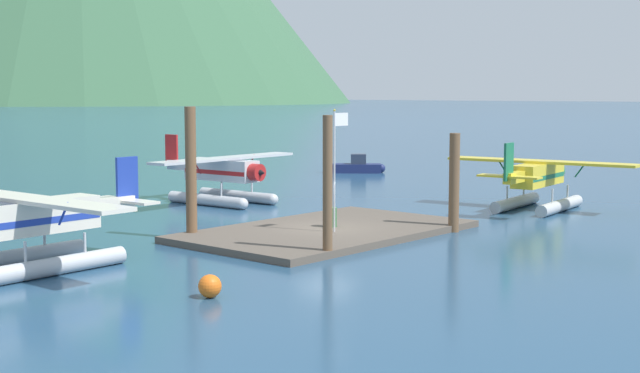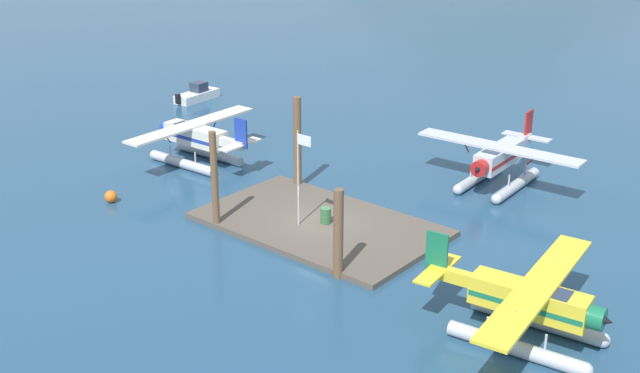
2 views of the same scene
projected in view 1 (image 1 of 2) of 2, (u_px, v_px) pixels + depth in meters
ground_plane at (326, 235)px, 39.25m from camera, size 1200.00×1200.00×0.00m
dock_platform at (326, 231)px, 39.23m from camera, size 13.09×7.83×0.30m
piling_near_left at (328, 187)px, 33.41m from camera, size 0.38×0.38×5.49m
piling_near_right at (454, 183)px, 39.80m from camera, size 0.48×0.48×4.51m
piling_far_left at (191, 173)px, 37.75m from camera, size 0.48×0.48×5.74m
flagpole at (336, 155)px, 37.85m from camera, size 0.95×0.10×5.33m
fuel_drum at (330, 217)px, 39.52m from camera, size 0.62×0.62×0.88m
mooring_buoy at (210, 286)px, 27.11m from camera, size 0.73×0.73×0.73m
seaplane_cream_port_fwd at (34, 227)px, 31.12m from camera, size 7.98×10.45×3.84m
seaplane_silver_bow_right at (222, 176)px, 50.15m from camera, size 10.46×7.98×3.84m
seaplane_yellow_stbd_aft at (538, 181)px, 47.35m from camera, size 7.95×10.49×3.84m
boat_navy_open_east at (356, 167)px, 69.67m from camera, size 3.82×4.20×1.50m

